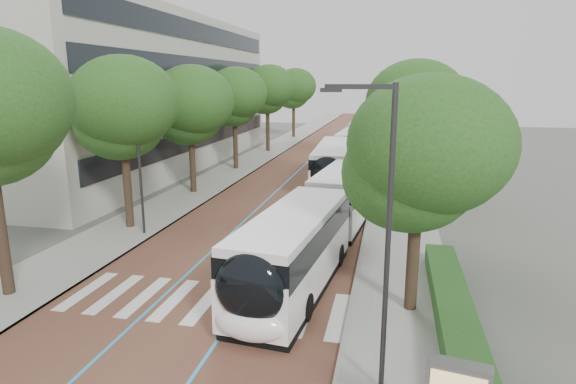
# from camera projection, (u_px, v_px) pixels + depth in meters

# --- Properties ---
(ground) EXTENTS (160.00, 160.00, 0.00)m
(ground) POSITION_uv_depth(u_px,v_px,m) (190.00, 315.00, 17.16)
(ground) COLOR #51544C
(ground) RESTS_ON ground
(road) EXTENTS (11.00, 140.00, 0.02)m
(road) POSITION_uv_depth(u_px,v_px,m) (331.00, 153.00, 55.24)
(road) COLOR brown
(road) RESTS_ON ground
(sidewalk_left) EXTENTS (4.00, 140.00, 0.12)m
(sidewalk_left) POSITION_uv_depth(u_px,v_px,m) (268.00, 151.00, 56.78)
(sidewalk_left) COLOR gray
(sidewalk_left) RESTS_ON ground
(sidewalk_right) EXTENTS (4.00, 140.00, 0.12)m
(sidewalk_right) POSITION_uv_depth(u_px,v_px,m) (398.00, 155.00, 53.68)
(sidewalk_right) COLOR gray
(sidewalk_right) RESTS_ON ground
(kerb_left) EXTENTS (0.20, 140.00, 0.14)m
(kerb_left) POSITION_uv_depth(u_px,v_px,m) (284.00, 152.00, 56.39)
(kerb_left) COLOR gray
(kerb_left) RESTS_ON ground
(kerb_right) EXTENTS (0.20, 140.00, 0.14)m
(kerb_right) POSITION_uv_depth(u_px,v_px,m) (381.00, 155.00, 54.08)
(kerb_right) COLOR gray
(kerb_right) RESTS_ON ground
(zebra_crossing) EXTENTS (10.55, 3.60, 0.01)m
(zebra_crossing) POSITION_uv_depth(u_px,v_px,m) (205.00, 302.00, 18.07)
(zebra_crossing) COLOR silver
(zebra_crossing) RESTS_ON ground
(lane_line_left) EXTENTS (0.12, 126.00, 0.01)m
(lane_line_left) POSITION_uv_depth(u_px,v_px,m) (317.00, 153.00, 55.57)
(lane_line_left) COLOR #2994CF
(lane_line_left) RESTS_ON road
(lane_line_right) EXTENTS (0.12, 126.00, 0.01)m
(lane_line_right) POSITION_uv_depth(u_px,v_px,m) (345.00, 154.00, 54.91)
(lane_line_right) COLOR #2994CF
(lane_line_right) RESTS_ON road
(office_building) EXTENTS (18.11, 40.00, 14.00)m
(office_building) POSITION_uv_depth(u_px,v_px,m) (116.00, 93.00, 46.27)
(office_building) COLOR #AFADA2
(office_building) RESTS_ON ground
(hedge) EXTENTS (1.20, 14.00, 0.80)m
(hedge) POSITION_uv_depth(u_px,v_px,m) (458.00, 329.00, 15.17)
(hedge) COLOR #18451A
(hedge) RESTS_ON sidewalk_right
(streetlight_near) EXTENTS (1.82, 0.20, 8.00)m
(streetlight_near) POSITION_uv_depth(u_px,v_px,m) (382.00, 219.00, 11.85)
(streetlight_near) COLOR #2D2D2F
(streetlight_near) RESTS_ON sidewalk_right
(streetlight_far) EXTENTS (1.82, 0.20, 8.00)m
(streetlight_far) POSITION_uv_depth(u_px,v_px,m) (391.00, 127.00, 35.65)
(streetlight_far) COLOR #2D2D2F
(streetlight_far) RESTS_ON sidewalk_right
(lamp_post_left) EXTENTS (0.14, 0.14, 8.00)m
(lamp_post_left) POSITION_uv_depth(u_px,v_px,m) (139.00, 160.00, 25.11)
(lamp_post_left) COLOR #2D2D2F
(lamp_post_left) RESTS_ON sidewalk_left
(trees_left) EXTENTS (6.00, 60.97, 9.48)m
(trees_left) POSITION_uv_depth(u_px,v_px,m) (224.00, 99.00, 41.15)
(trees_left) COLOR black
(trees_left) RESTS_ON ground
(trees_right) EXTENTS (5.69, 47.57, 8.78)m
(trees_right) POSITION_uv_depth(u_px,v_px,m) (406.00, 111.00, 34.94)
(trees_right) COLOR black
(trees_right) RESTS_ON ground
(lead_bus) EXTENTS (4.32, 18.55, 3.20)m
(lead_bus) POSITION_uv_depth(u_px,v_px,m) (319.00, 224.00, 22.41)
(lead_bus) COLOR black
(lead_bus) RESTS_ON ground
(bus_queued_0) EXTENTS (3.11, 12.50, 3.20)m
(bus_queued_0) POSITION_uv_depth(u_px,v_px,m) (333.00, 165.00, 38.10)
(bus_queued_0) COLOR white
(bus_queued_0) RESTS_ON ground
(bus_queued_1) EXTENTS (3.29, 12.53, 3.20)m
(bus_queued_1) POSITION_uv_depth(u_px,v_px,m) (354.00, 145.00, 50.11)
(bus_queued_1) COLOR white
(bus_queued_1) RESTS_ON ground
(bus_queued_2) EXTENTS (2.83, 12.46, 3.20)m
(bus_queued_2) POSITION_uv_depth(u_px,v_px,m) (361.00, 132.00, 62.40)
(bus_queued_2) COLOR white
(bus_queued_2) RESTS_ON ground
(bus_queued_3) EXTENTS (3.24, 12.52, 3.20)m
(bus_queued_3) POSITION_uv_depth(u_px,v_px,m) (369.00, 124.00, 75.26)
(bus_queued_3) COLOR white
(bus_queued_3) RESTS_ON ground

